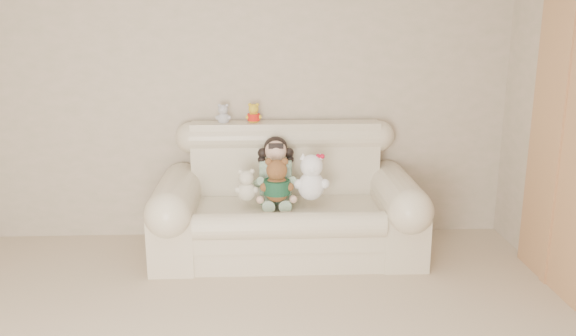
{
  "coord_description": "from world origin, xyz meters",
  "views": [
    {
      "loc": [
        0.14,
        -2.51,
        1.88
      ],
      "look_at": [
        0.34,
        1.9,
        0.75
      ],
      "focal_mm": 37.02,
      "sensor_mm": 36.0,
      "label": 1
    }
  ],
  "objects_px": {
    "seated_child": "(276,170)",
    "brown_teddy": "(277,176)",
    "sofa": "(287,194)",
    "white_cat": "(311,172)",
    "cream_teddy": "(246,182)"
  },
  "relations": [
    {
      "from": "cream_teddy",
      "to": "seated_child",
      "type": "bearing_deg",
      "value": 43.23
    },
    {
      "from": "brown_teddy",
      "to": "white_cat",
      "type": "bearing_deg",
      "value": 5.69
    },
    {
      "from": "white_cat",
      "to": "seated_child",
      "type": "bearing_deg",
      "value": 123.74
    },
    {
      "from": "white_cat",
      "to": "sofa",
      "type": "bearing_deg",
      "value": 127.7
    },
    {
      "from": "seated_child",
      "to": "brown_teddy",
      "type": "height_order",
      "value": "seated_child"
    },
    {
      "from": "seated_child",
      "to": "white_cat",
      "type": "xyz_separation_m",
      "value": [
        0.27,
        -0.19,
        0.03
      ]
    },
    {
      "from": "seated_child",
      "to": "cream_teddy",
      "type": "xyz_separation_m",
      "value": [
        -0.23,
        -0.2,
        -0.04
      ]
    },
    {
      "from": "seated_child",
      "to": "cream_teddy",
      "type": "distance_m",
      "value": 0.31
    },
    {
      "from": "white_cat",
      "to": "cream_teddy",
      "type": "distance_m",
      "value": 0.51
    },
    {
      "from": "white_cat",
      "to": "brown_teddy",
      "type": "bearing_deg",
      "value": 167.25
    },
    {
      "from": "sofa",
      "to": "cream_teddy",
      "type": "height_order",
      "value": "sofa"
    },
    {
      "from": "seated_child",
      "to": "brown_teddy",
      "type": "bearing_deg",
      "value": -85.11
    },
    {
      "from": "white_cat",
      "to": "cream_teddy",
      "type": "bearing_deg",
      "value": 160.31
    },
    {
      "from": "sofa",
      "to": "brown_teddy",
      "type": "xyz_separation_m",
      "value": [
        -0.09,
        -0.15,
        0.19
      ]
    },
    {
      "from": "white_cat",
      "to": "cream_teddy",
      "type": "relative_size",
      "value": 1.47
    }
  ]
}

